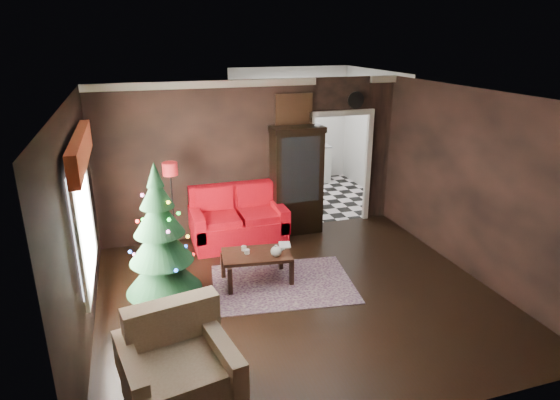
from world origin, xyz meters
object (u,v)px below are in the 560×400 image
object	(u,v)px
curio_cabinet	(296,183)
coffee_table	(257,267)
christmas_tree	(160,238)
loveseat	(238,217)
floor_lamp	(173,209)
kitchen_table	(302,187)
armchair	(178,368)
teapot	(276,251)
wall_clock	(355,100)

from	to	relation	value
curio_cabinet	coffee_table	xyz separation A→B (m)	(-1.21, -1.67, -0.71)
christmas_tree	loveseat	bearing A→B (deg)	52.07
loveseat	floor_lamp	world-z (taller)	floor_lamp
loveseat	curio_cabinet	distance (m)	1.25
curio_cabinet	christmas_tree	distance (m)	3.30
curio_cabinet	coffee_table	size ratio (longest dim) A/B	1.89
curio_cabinet	kitchen_table	xyz separation A→B (m)	(0.65, 1.43, -0.57)
loveseat	coffee_table	bearing A→B (deg)	-92.42
loveseat	armchair	distance (m)	3.97
armchair	teapot	bearing A→B (deg)	40.84
armchair	kitchen_table	size ratio (longest dim) A/B	1.40
loveseat	kitchen_table	size ratio (longest dim) A/B	2.27
curio_cabinet	wall_clock	bearing A→B (deg)	8.53
christmas_tree	coffee_table	size ratio (longest dim) A/B	1.88
teapot	armchair	bearing A→B (deg)	-128.38
curio_cabinet	armchair	world-z (taller)	curio_cabinet
armchair	teapot	xyz separation A→B (m)	(1.64, 2.06, 0.09)
coffee_table	wall_clock	bearing A→B (deg)	37.54
coffee_table	kitchen_table	distance (m)	3.62
loveseat	christmas_tree	xyz separation A→B (m)	(-1.43, -1.84, 0.55)
wall_clock	kitchen_table	size ratio (longest dim) A/B	0.43
curio_cabinet	wall_clock	world-z (taller)	wall_clock
floor_lamp	christmas_tree	world-z (taller)	christmas_tree
floor_lamp	kitchen_table	xyz separation A→B (m)	(2.92, 1.80, -0.46)
christmas_tree	teapot	bearing A→B (deg)	7.08
coffee_table	wall_clock	distance (m)	3.72
floor_lamp	coffee_table	size ratio (longest dim) A/B	1.54
loveseat	teapot	size ratio (longest dim) A/B	9.34
loveseat	kitchen_table	xyz separation A→B (m)	(1.80, 1.65, -0.12)
coffee_table	kitchen_table	xyz separation A→B (m)	(1.86, 3.10, 0.14)
curio_cabinet	christmas_tree	bearing A→B (deg)	-141.46
floor_lamp	teapot	distance (m)	2.00
wall_clock	curio_cabinet	bearing A→B (deg)	-171.47
teapot	kitchen_table	world-z (taller)	kitchen_table
teapot	wall_clock	xyz separation A→B (m)	(2.16, 2.04, 1.83)
christmas_tree	wall_clock	size ratio (longest dim) A/B	5.90
floor_lamp	coffee_table	distance (m)	1.78
curio_cabinet	floor_lamp	size ratio (longest dim) A/B	1.23
armchair	curio_cabinet	bearing A→B (deg)	45.67
armchair	teapot	size ratio (longest dim) A/B	5.76
floor_lamp	coffee_table	bearing A→B (deg)	-50.93
teapot	floor_lamp	bearing A→B (deg)	131.30
floor_lamp	armchair	size ratio (longest dim) A/B	1.48
christmas_tree	kitchen_table	distance (m)	4.80
coffee_table	christmas_tree	bearing A→B (deg)	-164.36
curio_cabinet	floor_lamp	distance (m)	2.30
armchair	coffee_table	bearing A→B (deg)	47.52
christmas_tree	armchair	world-z (taller)	christmas_tree
floor_lamp	teapot	bearing A→B (deg)	-48.70
loveseat	wall_clock	xyz separation A→B (m)	(2.35, 0.40, 1.88)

